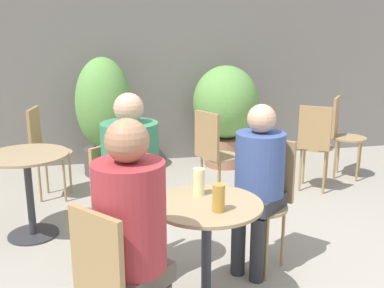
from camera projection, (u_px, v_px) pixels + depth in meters
The scene contains 17 objects.
storefront_wall at pixel (157, 43), 5.60m from camera, with size 10.00×0.06×3.00m.
cafe_table_near at pixel (206, 235), 2.64m from camera, with size 0.65×0.65×0.71m.
cafe_table_far at pixel (28, 177), 3.64m from camera, with size 0.67×0.67×0.71m.
bistro_chair_0 at pixel (268, 191), 3.20m from camera, with size 0.43×0.43×0.93m.
bistro_chair_1 at pixel (119, 198), 3.07m from camera, with size 0.43×0.43×0.93m.
bistro_chair_2 at pixel (112, 281), 2.06m from camera, with size 0.43×0.43×0.93m.
bistro_chair_3 at pixel (44, 144), 4.47m from camera, with size 0.40×0.38×0.93m.
bistro_chair_4 at pixel (315, 140), 4.64m from camera, with size 0.42×0.43×0.93m.
bistro_chair_5 at pixel (213, 149), 4.31m from camera, with size 0.42×0.41×0.93m.
bistro_chair_6 at pixel (342, 129), 5.14m from camera, with size 0.43×0.43×0.93m.
seated_person_0 at pixel (258, 175), 3.05m from camera, with size 0.43×0.43×1.20m.
seated_person_1 at pixel (133, 174), 2.93m from camera, with size 0.47×0.47×1.30m.
seated_person_2 at pixel (132, 228), 2.11m from camera, with size 0.43×0.43×1.30m.
beer_glass_0 at pixel (219, 198), 2.45m from camera, with size 0.07×0.07×0.16m.
beer_glass_1 at pixel (199, 182), 2.69m from camera, with size 0.07×0.07×0.16m.
potted_plant_0 at pixel (104, 113), 5.21m from camera, with size 0.64×0.64×1.37m.
potted_plant_1 at pixel (226, 109), 5.54m from camera, with size 0.81×0.81×1.25m.
Camera 1 is at (-0.80, -2.24, 1.69)m, focal length 42.00 mm.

